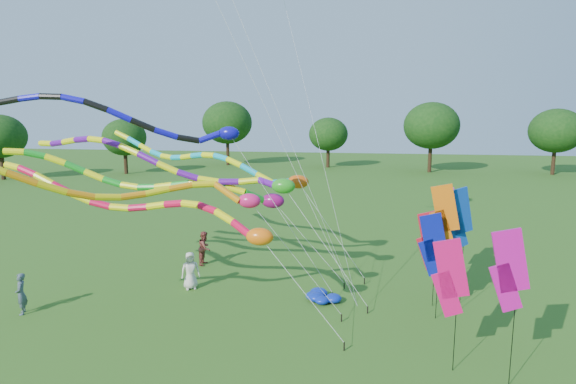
% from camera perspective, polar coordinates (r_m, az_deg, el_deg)
% --- Properties ---
extents(ground, '(160.00, 160.00, 0.00)m').
position_cam_1_polar(ground, '(16.66, -1.22, -19.06)').
color(ground, '#245717').
rests_on(ground, ground).
extents(tree_ring, '(118.88, 119.17, 9.45)m').
position_cam_1_polar(tree_ring, '(12.67, 24.77, -3.16)').
color(tree_ring, '#382314').
rests_on(tree_ring, ground).
extents(tube_kite_red, '(13.91, 2.49, 6.45)m').
position_cam_1_polar(tube_kite_red, '(18.72, -14.79, -1.99)').
color(tube_kite_red, black).
rests_on(tube_kite_red, ground).
extents(tube_kite_orange, '(13.44, 5.96, 7.46)m').
position_cam_1_polar(tube_kite_orange, '(16.68, -19.39, 0.68)').
color(tube_kite_orange, black).
rests_on(tube_kite_orange, ground).
extents(tube_kite_purple, '(15.59, 2.74, 7.48)m').
position_cam_1_polar(tube_kite_purple, '(21.23, -12.62, 3.05)').
color(tube_kite_purple, black).
rests_on(tube_kite_purple, ground).
extents(tube_kite_blue, '(15.74, 3.36, 9.35)m').
position_cam_1_polar(tube_kite_blue, '(20.14, -20.31, 8.27)').
color(tube_kite_blue, black).
rests_on(tube_kite_blue, ground).
extents(tube_kite_cyan, '(14.40, 4.81, 7.35)m').
position_cam_1_polar(tube_kite_cyan, '(25.17, -7.84, 3.30)').
color(tube_kite_cyan, black).
rests_on(tube_kite_cyan, ground).
extents(tube_kite_green, '(14.65, 2.20, 6.96)m').
position_cam_1_polar(tube_kite_green, '(21.84, -13.01, 0.86)').
color(tube_kite_green, black).
rests_on(tube_kite_green, ground).
extents(banner_pole_green, '(1.10, 0.53, 4.43)m').
position_cam_1_polar(banner_pole_green, '(21.96, 18.04, -3.59)').
color(banner_pole_green, black).
rests_on(banner_pole_green, ground).
extents(banner_pole_magenta_b, '(1.16, 0.12, 4.77)m').
position_cam_1_polar(banner_pole_magenta_b, '(15.16, 24.71, -8.48)').
color(banner_pole_magenta_b, black).
rests_on(banner_pole_magenta_b, ground).
extents(banner_pole_red, '(1.16, 0.27, 4.05)m').
position_cam_1_polar(banner_pole_red, '(20.47, 16.44, -5.54)').
color(banner_pole_red, black).
rests_on(banner_pole_red, ground).
extents(banner_pole_blue_a, '(1.16, 0.17, 4.22)m').
position_cam_1_polar(banner_pole_blue_a, '(19.21, 16.79, -6.02)').
color(banner_pole_blue_a, black).
rests_on(banner_pole_blue_a, ground).
extents(banner_pole_blue_b, '(1.10, 0.53, 5.09)m').
position_cam_1_polar(banner_pole_blue_b, '(20.07, 19.67, -2.98)').
color(banner_pole_blue_b, black).
rests_on(banner_pole_blue_b, ground).
extents(banner_pole_magenta_a, '(1.16, 0.08, 4.25)m').
position_cam_1_polar(banner_pole_magenta_a, '(15.55, 18.62, -9.64)').
color(banner_pole_magenta_a, black).
rests_on(banner_pole_magenta_a, ground).
extents(banner_pole_orange, '(1.16, 0.18, 5.27)m').
position_cam_1_polar(banner_pole_orange, '(19.48, 18.02, -2.70)').
color(banner_pole_orange, black).
rests_on(banner_pole_orange, ground).
extents(banner_pole_violet, '(1.16, 0.20, 4.51)m').
position_cam_1_polar(banner_pole_violet, '(23.67, 18.34, -2.48)').
color(banner_pole_violet, black).
rests_on(banner_pole_violet, ground).
extents(blue_nylon_heap, '(1.31, 0.98, 0.50)m').
position_cam_1_polar(blue_nylon_heap, '(20.75, 4.69, -12.46)').
color(blue_nylon_heap, '#0C26A5').
rests_on(blue_nylon_heap, ground).
extents(person_a, '(1.00, 0.88, 1.71)m').
position_cam_1_polar(person_a, '(22.50, -11.50, -9.11)').
color(person_a, beige).
rests_on(person_a, ground).
extents(person_b, '(0.66, 0.73, 1.67)m').
position_cam_1_polar(person_b, '(22.17, -29.08, -10.50)').
color(person_b, '#414F5B').
rests_on(person_b, ground).
extents(person_c, '(0.68, 0.87, 1.78)m').
position_cam_1_polar(person_c, '(25.81, -9.84, -6.55)').
color(person_c, brown).
rests_on(person_c, ground).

